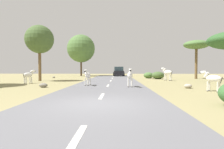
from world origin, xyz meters
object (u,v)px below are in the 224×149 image
bush_1 (149,75)px  rock_1 (54,77)px  zebra_3 (167,72)px  zebra_4 (212,79)px  tree_5 (81,49)px  car_0 (119,72)px  rock_4 (188,86)px  rock_3 (43,85)px  zebra_1 (29,75)px  zebra_0 (88,76)px  tree_1 (196,45)px  tree_4 (39,40)px  bush_3 (158,75)px  zebra_2 (130,76)px

bush_1 → rock_1: (-14.40, 0.42, -0.32)m
zebra_3 → zebra_4: zebra_3 is taller
zebra_4 → tree_5: (-13.04, 24.45, 4.48)m
car_0 → rock_4: car_0 is taller
rock_1 → rock_3: rock_3 is taller
zebra_1 → zebra_4: bearing=3.4°
zebra_0 → rock_1: size_ratio=3.23×
rock_4 → tree_1: bearing=65.9°
tree_4 → bush_3: bearing=17.2°
tree_5 → rock_3: tree_5 is taller
zebra_2 → rock_3: zebra_2 is taller
rock_4 → bush_3: bearing=88.2°
car_0 → zebra_3: bearing=-68.2°
zebra_0 → rock_1: bearing=-54.5°
zebra_4 → rock_1: bearing=94.8°
zebra_3 → rock_4: size_ratio=2.83×
rock_3 → zebra_4: bearing=-11.0°
zebra_3 → rock_4: zebra_3 is taller
zebra_0 → zebra_4: bearing=163.8°
bush_1 → rock_4: 14.38m
zebra_1 → zebra_3: (14.62, 5.08, 0.15)m
tree_5 → rock_3: bearing=-86.4°
zebra_0 → rock_1: 15.13m
zebra_2 → tree_1: bearing=-127.0°
zebra_2 → zebra_3: 10.08m
tree_1 → tree_4: 20.70m
zebra_2 → tree_1: 16.48m
zebra_2 → car_0: 21.63m
zebra_2 → rock_1: zebra_2 is taller
car_0 → rock_4: bearing=-79.8°
zebra_4 → rock_3: bearing=130.5°
zebra_0 → zebra_2: (3.44, -1.13, 0.05)m
zebra_1 → zebra_2: zebra_2 is taller
zebra_3 → rock_3: bearing=-179.8°
bush_3 → rock_4: bearing=-91.8°
zebra_3 → bush_1: 5.42m
car_0 → tree_1: bearing=-42.7°
car_0 → rock_3: bearing=-107.7°
zebra_1 → rock_3: size_ratio=2.12×
zebra_0 → car_0: (2.64, 20.48, -0.02)m
zebra_4 → zebra_2: bearing=115.9°
car_0 → rock_4: 22.62m
zebra_0 → bush_1: bearing=-112.4°
zebra_0 → tree_1: (13.47, 11.39, 3.83)m
zebra_3 → zebra_1: bearing=162.1°
rock_1 → bush_3: bearing=-8.9°
tree_1 → rock_1: size_ratio=12.02×
zebra_0 → zebra_4: (8.45, -3.54, -0.06)m
bush_1 → rock_1: bush_1 is taller
zebra_2 → zebra_1: bearing=-19.2°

